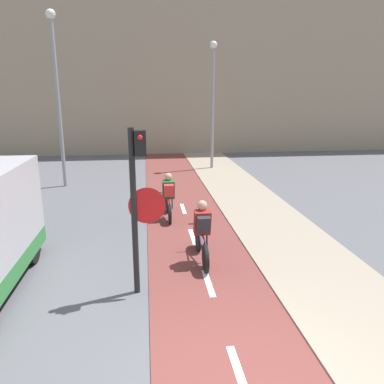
{
  "coord_description": "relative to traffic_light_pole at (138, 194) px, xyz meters",
  "views": [
    {
      "loc": [
        -1.15,
        -3.64,
        3.66
      ],
      "look_at": [
        0.0,
        5.64,
        1.2
      ],
      "focal_mm": 35.0,
      "sensor_mm": 36.0,
      "label": 1
    }
  ],
  "objects": [
    {
      "name": "building_row_background",
      "position": [
        1.31,
        19.29,
        3.62
      ],
      "size": [
        60.0,
        5.2,
        11.07
      ],
      "color": "gray",
      "rests_on": "ground_plane"
    },
    {
      "name": "traffic_light_pole",
      "position": [
        0.0,
        0.0,
        0.0
      ],
      "size": [
        0.67,
        0.25,
        3.11
      ],
      "color": "black",
      "rests_on": "ground_plane"
    },
    {
      "name": "street_lamp_far",
      "position": [
        -3.15,
        8.91,
        2.16
      ],
      "size": [
        0.36,
        0.36,
        6.67
      ],
      "color": "gray",
      "rests_on": "ground_plane"
    },
    {
      "name": "street_lamp_sidewalk",
      "position": [
        3.44,
        11.82,
        1.82
      ],
      "size": [
        0.36,
        0.36,
        6.05
      ],
      "color": "gray",
      "rests_on": "ground_plane"
    },
    {
      "name": "cyclist_near",
      "position": [
        1.34,
        1.16,
        -1.23
      ],
      "size": [
        0.46,
        1.74,
        1.43
      ],
      "color": "black",
      "rests_on": "ground_plane"
    },
    {
      "name": "cyclist_far",
      "position": [
        0.79,
        4.28,
        -1.24
      ],
      "size": [
        0.46,
        1.66,
        1.4
      ],
      "color": "black",
      "rests_on": "ground_plane"
    }
  ]
}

